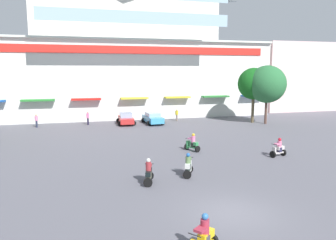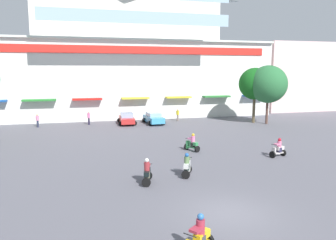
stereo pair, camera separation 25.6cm
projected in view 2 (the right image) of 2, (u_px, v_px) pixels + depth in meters
ground_plane at (164, 149)px, 27.55m from camera, size 128.00×128.00×0.00m
colonial_building at (127, 57)px, 48.58m from camera, size 40.77×17.31×19.89m
flank_building_right at (288, 77)px, 57.27m from camera, size 13.45×11.95×11.14m
plaza_tree_1 at (268, 84)px, 39.94m from camera, size 4.65×4.63×7.25m
plaza_tree_3 at (255, 84)px, 40.79m from camera, size 3.99×3.92×6.96m
parked_car_0 at (127, 118)px, 40.28m from camera, size 2.32×4.13×1.45m
parked_car_1 at (154, 118)px, 40.54m from camera, size 2.51×4.26×1.42m
scooter_rider_0 at (147, 173)px, 19.01m from camera, size 0.87×1.46×1.55m
scooter_rider_1 at (278, 149)px, 24.91m from camera, size 1.41×0.87×1.47m
scooter_rider_3 at (187, 166)px, 20.38m from camera, size 1.04×1.45×1.51m
scooter_rider_4 at (199, 239)px, 11.61m from camera, size 1.48×1.33×1.53m
scooter_rider_5 at (192, 144)px, 26.76m from camera, size 1.10×1.44×1.50m
pedestrian_0 at (37, 120)px, 38.06m from camera, size 0.47×0.47×1.57m
pedestrian_1 at (89, 117)px, 39.79m from camera, size 0.41×0.41×1.63m
pedestrian_2 at (178, 114)px, 42.85m from camera, size 0.52×0.52×1.58m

